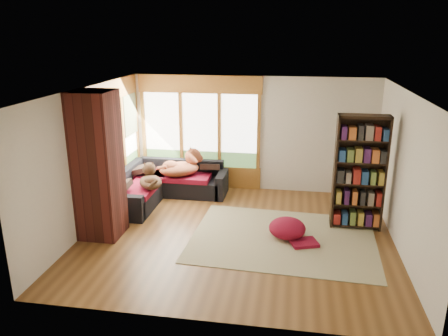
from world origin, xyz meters
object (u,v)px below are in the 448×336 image
(brick_chimney, at_px, (98,166))
(dog_brindle, at_px, (150,175))
(area_rug, at_px, (283,238))
(dog_tan, at_px, (183,161))
(sectional_sofa, at_px, (160,183))
(pouf, at_px, (287,228))
(bookshelf, at_px, (359,173))

(brick_chimney, bearing_deg, dog_brindle, 69.87)
(dog_brindle, bearing_deg, brick_chimney, 136.19)
(dog_brindle, bearing_deg, area_rug, -133.03)
(brick_chimney, distance_m, dog_tan, 2.39)
(sectional_sofa, distance_m, dog_brindle, 0.86)
(area_rug, relative_size, dog_brindle, 3.92)
(sectional_sofa, relative_size, dog_tan, 2.09)
(pouf, height_order, dog_tan, dog_tan)
(sectional_sofa, xyz_separation_m, bookshelf, (4.09, -0.99, 0.77))
(area_rug, xyz_separation_m, pouf, (0.07, 0.07, 0.18))
(pouf, xyz_separation_m, dog_brindle, (-2.82, 0.90, 0.55))
(dog_tan, height_order, dog_brindle, dog_tan)
(dog_tan, bearing_deg, bookshelf, -47.35)
(bookshelf, bearing_deg, pouf, -152.54)
(pouf, height_order, dog_brindle, dog_brindle)
(bookshelf, xyz_separation_m, pouf, (-1.25, -0.65, -0.88))
(area_rug, distance_m, bookshelf, 1.84)
(sectional_sofa, relative_size, dog_brindle, 2.68)
(dog_tan, bearing_deg, sectional_sofa, 159.35)
(bookshelf, bearing_deg, area_rug, -151.36)
(brick_chimney, distance_m, bookshelf, 4.67)
(sectional_sofa, bearing_deg, brick_chimney, -102.93)
(pouf, xyz_separation_m, dog_tan, (-2.35, 1.73, 0.61))
(pouf, distance_m, dog_brindle, 3.01)
(area_rug, bearing_deg, dog_brindle, 160.65)
(brick_chimney, height_order, sectional_sofa, brick_chimney)
(area_rug, xyz_separation_m, dog_brindle, (-2.75, 0.97, 0.73))
(brick_chimney, distance_m, sectional_sofa, 2.32)
(bookshelf, relative_size, dog_brindle, 2.60)
(brick_chimney, relative_size, dog_tan, 2.47)
(brick_chimney, xyz_separation_m, pouf, (3.29, 0.41, -1.11))
(sectional_sofa, relative_size, bookshelf, 1.03)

